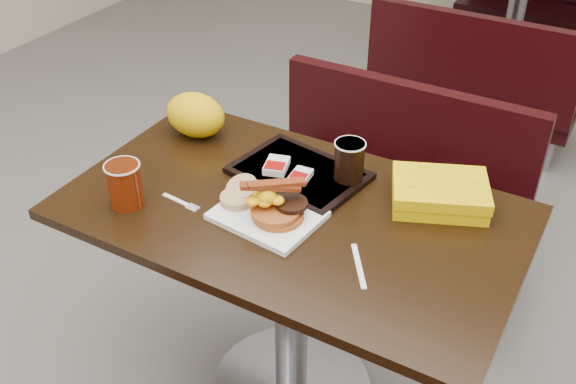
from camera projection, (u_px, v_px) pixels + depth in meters
The scene contains 22 objects.
table_near at pixel (291, 310), 1.98m from camera, with size 1.20×0.70×0.75m, color black, non-canonical shape.
bench_near_n at pixel (383, 195), 2.49m from camera, with size 1.00×0.46×0.72m, color black, non-canonical shape.
table_far at pixel (513, 25), 3.83m from camera, with size 1.20×0.70×0.75m, color black, non-canonical shape.
bench_far_s at pixel (477, 74), 3.34m from camera, with size 1.00×0.46×0.72m, color black, non-canonical shape.
platter at pixel (267, 215), 1.72m from camera, with size 0.26×0.20×0.02m, color white.
pancake_stack at pixel (278, 213), 1.70m from camera, with size 0.13×0.13×0.03m, color #9E4F1A.
sausage_patty at pixel (292, 204), 1.70m from camera, with size 0.08×0.08×0.01m, color black.
scrambled_eggs at pixel (266, 198), 1.69m from camera, with size 0.09×0.08×0.05m, color #FFB005.
bacon_strips at pixel (270, 186), 1.68m from camera, with size 0.15×0.07×0.01m, color #480E05, non-canonical shape.
muffin_bottom at pixel (237, 199), 1.75m from camera, with size 0.09×0.09×0.02m, color tan.
muffin_top at pixel (242, 188), 1.77m from camera, with size 0.09×0.09×0.02m, color tan.
coffee_cup_near at pixel (125, 185), 1.74m from camera, with size 0.09×0.09×0.12m, color #922205.
fork at pixel (176, 200), 1.79m from camera, with size 0.12×0.02×0.00m, color white, non-canonical shape.
knife at pixel (359, 266), 1.57m from camera, with size 0.16×0.01×0.00m, color white.
condiment_syrup at pixel (275, 181), 1.86m from camera, with size 0.04×0.03×0.01m, color #A76107.
condiment_ketchup at pixel (249, 198), 1.79m from camera, with size 0.04×0.03×0.01m, color #8C0504.
tray at pixel (299, 173), 1.88m from camera, with size 0.35×0.25×0.02m, color black.
hashbrown_sleeve_left at pixel (277, 166), 1.88m from camera, with size 0.06×0.08×0.02m, color silver.
hashbrown_sleeve_right at pixel (301, 176), 1.84m from camera, with size 0.05×0.07×0.02m, color silver.
coffee_cup_far at pixel (349, 161), 1.82m from camera, with size 0.08×0.08×0.11m, color black.
clamshell at pixel (440, 193), 1.76m from camera, with size 0.25×0.19×0.07m, color #E9B503.
paper_bag at pixel (195, 115), 2.04m from camera, with size 0.19×0.14×0.13m, color #DFB207.
Camera 1 is at (0.69, -1.24, 1.80)m, focal length 41.75 mm.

